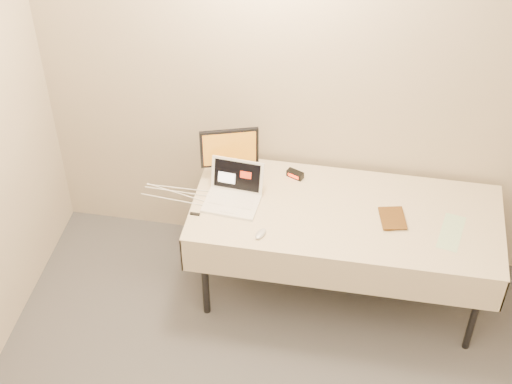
% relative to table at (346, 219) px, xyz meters
% --- Properties ---
extents(back_wall, '(4.00, 0.10, 2.70)m').
position_rel_table_xyz_m(back_wall, '(0.00, 0.45, 0.67)').
color(back_wall, beige).
rests_on(back_wall, ground).
extents(table, '(1.86, 0.81, 0.74)m').
position_rel_table_xyz_m(table, '(0.00, 0.00, 0.00)').
color(table, black).
rests_on(table, ground).
extents(laptop, '(0.35, 0.31, 0.22)m').
position_rel_table_xyz_m(laptop, '(-0.69, 0.00, 0.12)').
color(laptop, white).
rests_on(laptop, table).
extents(monitor, '(0.35, 0.16, 0.37)m').
position_rel_table_xyz_m(monitor, '(-0.75, 0.20, 0.28)').
color(monitor, black).
rests_on(monitor, table).
extents(book, '(0.15, 0.05, 0.19)m').
position_rel_table_xyz_m(book, '(0.20, -0.04, 0.16)').
color(book, brown).
rests_on(book, table).
extents(alarm_clock, '(0.11, 0.08, 0.04)m').
position_rel_table_xyz_m(alarm_clock, '(-0.35, 0.27, 0.08)').
color(alarm_clock, black).
rests_on(alarm_clock, table).
extents(clicker, '(0.08, 0.11, 0.02)m').
position_rel_table_xyz_m(clicker, '(-0.47, -0.28, 0.07)').
color(clicker, '#B9B9BB').
rests_on(clicker, table).
extents(paper_form, '(0.18, 0.33, 0.00)m').
position_rel_table_xyz_m(paper_form, '(0.62, -0.07, 0.06)').
color(paper_form, '#B1D7AB').
rests_on(paper_form, table).
extents(usb_dongle, '(0.06, 0.02, 0.01)m').
position_rel_table_xyz_m(usb_dongle, '(-0.89, -0.18, 0.07)').
color(usb_dongle, black).
rests_on(usb_dongle, table).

